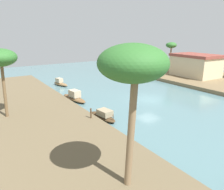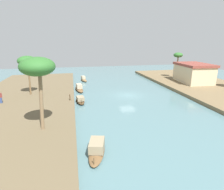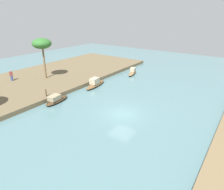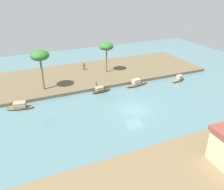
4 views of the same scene
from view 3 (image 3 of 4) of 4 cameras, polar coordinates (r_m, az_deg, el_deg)
river_water at (r=21.24m, az=3.07°, el=-5.43°), size 77.27×77.27×0.00m
riverbank_left at (r=32.41m, az=-22.27°, el=3.52°), size 44.21×15.16×0.54m
sampan_near_left_bank at (r=28.96m, az=-4.97°, el=3.36°), size 4.72×1.81×1.31m
sampan_midstream at (r=24.56m, az=-16.04°, el=-1.30°), size 3.60×1.54×1.01m
sampan_upstream_small at (r=34.88m, az=5.99°, el=6.64°), size 3.48×1.69×1.15m
person_on_near_bank at (r=33.31m, az=-27.37°, el=4.94°), size 0.46×0.46×1.62m
mooring_post at (r=25.28m, az=-18.75°, el=0.59°), size 0.14×0.14×0.92m
palm_tree_left_near at (r=31.61m, az=-19.85°, el=13.85°), size 2.83×2.83×6.14m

